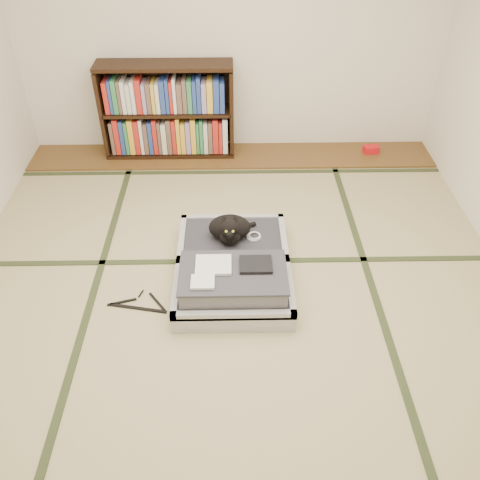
{
  "coord_description": "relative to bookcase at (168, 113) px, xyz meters",
  "views": [
    {
      "loc": [
        -0.0,
        -2.52,
        2.56
      ],
      "look_at": [
        0.05,
        0.35,
        0.25
      ],
      "focal_mm": 38.0,
      "sensor_mm": 36.0,
      "label": 1
    }
  ],
  "objects": [
    {
      "name": "cat",
      "position": [
        0.59,
        -1.6,
        -0.19
      ],
      "size": [
        0.36,
        0.37,
        0.29
      ],
      "color": "black",
      "rests_on": "suitcase"
    },
    {
      "name": "cable_coil",
      "position": [
        0.77,
        -1.57,
        -0.28
      ],
      "size": [
        0.11,
        0.11,
        0.03
      ],
      "color": "white",
      "rests_on": "suitcase"
    },
    {
      "name": "suitcase",
      "position": [
        0.61,
        -1.89,
        -0.34
      ],
      "size": [
        0.82,
        1.09,
        0.32
      ],
      "color": "silver",
      "rests_on": "floor"
    },
    {
      "name": "hanger",
      "position": [
        -0.05,
        -2.12,
        -0.44
      ],
      "size": [
        0.42,
        0.23,
        0.01
      ],
      "color": "black",
      "rests_on": "floor"
    },
    {
      "name": "wood_strip",
      "position": [
        0.61,
        -0.07,
        -0.44
      ],
      "size": [
        4.0,
        0.5,
        0.02
      ],
      "primitive_type": "cube",
      "color": "brown",
      "rests_on": "ground"
    },
    {
      "name": "red_item",
      "position": [
        2.02,
        -0.04,
        -0.4
      ],
      "size": [
        0.16,
        0.1,
        0.07
      ],
      "primitive_type": "cube",
      "rotation": [
        0.0,
        0.0,
        0.09
      ],
      "color": "red",
      "rests_on": "wood_strip"
    },
    {
      "name": "room_shell",
      "position": [
        0.61,
        -2.07,
        1.01
      ],
      "size": [
        4.5,
        4.5,
        4.5
      ],
      "color": "white",
      "rests_on": "ground"
    },
    {
      "name": "floor",
      "position": [
        0.61,
        -2.07,
        -0.45
      ],
      "size": [
        4.5,
        4.5,
        0.0
      ],
      "primitive_type": "plane",
      "color": "tan",
      "rests_on": "ground"
    },
    {
      "name": "tatami_borders",
      "position": [
        0.61,
        -1.58,
        -0.45
      ],
      "size": [
        4.0,
        4.5,
        0.01
      ],
      "color": "#2D381E",
      "rests_on": "ground"
    },
    {
      "name": "bookcase",
      "position": [
        0.0,
        0.0,
        0.0
      ],
      "size": [
        1.27,
        0.29,
        0.92
      ],
      "color": "black",
      "rests_on": "wood_strip"
    }
  ]
}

